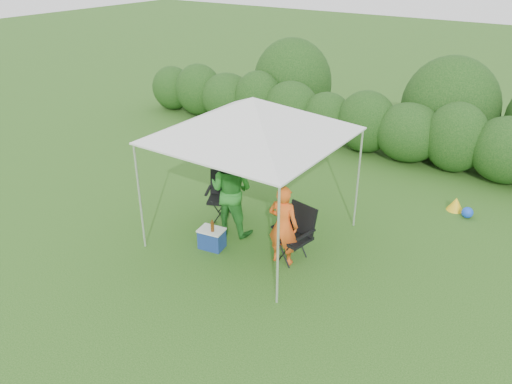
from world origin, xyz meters
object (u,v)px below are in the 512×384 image
Objects in this scene: chair_right at (297,230)px; cooler at (212,238)px; canopy at (253,117)px; chair_left at (222,192)px; man at (283,225)px; woman at (231,190)px.

cooler is (-1.50, -0.61, -0.39)m from chair_right.
chair_left is at bearing 162.83° from canopy.
canopy is at bearing -43.84° from chair_left.
canopy is 2.03× the size of man.
chair_left is at bearing -43.85° from woman.
man is at bearing -47.86° from chair_left.
chair_right is 1.97× the size of cooler.
woman is at bearing -173.28° from chair_right.
woman is (-1.41, 0.36, 0.16)m from man.
cooler is at bearing -88.78° from chair_left.
woman is (-1.55, 0.11, 0.34)m from chair_right.
cooler is (0.05, -0.72, -0.73)m from woman.
chair_right is 1.66m from cooler.
chair_left is at bearing 177.10° from chair_right.
canopy is 1.60m from woman.
man is at bearing 158.31° from woman.
canopy is 2.97× the size of chair_right.
chair_left is 0.65× the size of man.
canopy is 2.16m from chair_left.
man is 2.89× the size of cooler.
canopy is 1.67× the size of woman.
chair_right is at bearing 12.60° from cooler.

